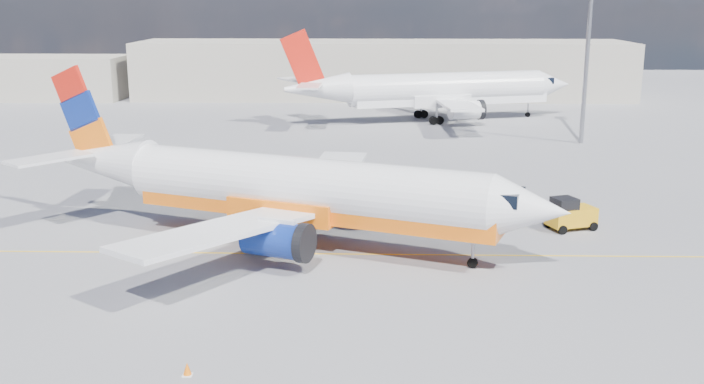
{
  "coord_description": "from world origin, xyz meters",
  "views": [
    {
      "loc": [
        3.48,
        -39.23,
        14.18
      ],
      "look_at": [
        2.4,
        3.55,
        3.5
      ],
      "focal_mm": 40.0,
      "sensor_mm": 36.0,
      "label": 1
    }
  ],
  "objects_px": {
    "second_jet": "(437,90)",
    "gse_tug": "(570,214)",
    "main_jet": "(289,189)",
    "traffic_cone": "(187,369)"
  },
  "relations": [
    {
      "from": "second_jet",
      "to": "traffic_cone",
      "type": "relative_size",
      "value": 66.77
    },
    {
      "from": "second_jet",
      "to": "gse_tug",
      "type": "height_order",
      "value": "second_jet"
    },
    {
      "from": "second_jet",
      "to": "gse_tug",
      "type": "bearing_deg",
      "value": -100.3
    },
    {
      "from": "second_jet",
      "to": "traffic_cone",
      "type": "bearing_deg",
      "value": -119.41
    },
    {
      "from": "main_jet",
      "to": "second_jet",
      "type": "xyz_separation_m",
      "value": [
        12.39,
        47.54,
        0.25
      ]
    },
    {
      "from": "gse_tug",
      "to": "traffic_cone",
      "type": "bearing_deg",
      "value": -154.88
    },
    {
      "from": "main_jet",
      "to": "traffic_cone",
      "type": "height_order",
      "value": "main_jet"
    },
    {
      "from": "second_jet",
      "to": "gse_tug",
      "type": "relative_size",
      "value": 10.87
    },
    {
      "from": "main_jet",
      "to": "gse_tug",
      "type": "xyz_separation_m",
      "value": [
        17.21,
        3.42,
        -2.37
      ]
    },
    {
      "from": "traffic_cone",
      "to": "gse_tug",
      "type": "bearing_deg",
      "value": 45.83
    }
  ]
}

